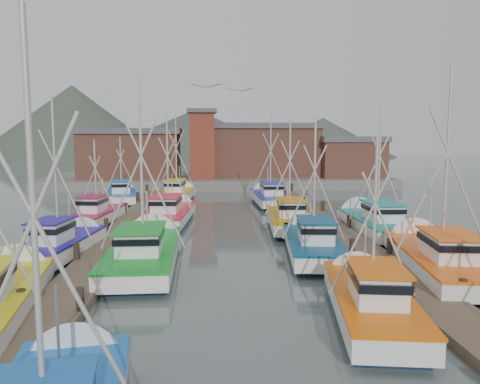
{
  "coord_description": "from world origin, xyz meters",
  "views": [
    {
      "loc": [
        -1.52,
        -25.24,
        6.51
      ],
      "look_at": [
        0.81,
        7.02,
        2.6
      ],
      "focal_mm": 35.0,
      "sensor_mm": 36.0,
      "label": 1
    }
  ],
  "objects": [
    {
      "name": "shed_left",
      "position": [
        -11.0,
        35.0,
        4.34
      ],
      "size": [
        12.72,
        8.48,
        6.2
      ],
      "color": "#572F27",
      "rests_on": "quay"
    },
    {
      "name": "boat_7",
      "position": [
        9.45,
        -4.08,
        0.69
      ],
      "size": [
        4.51,
        10.27,
        10.64
      ],
      "rotation": [
        0.0,
        0.0,
        -0.15
      ],
      "color": "#101D36",
      "rests_on": "ground"
    },
    {
      "name": "shed_right",
      "position": [
        17.0,
        34.0,
        3.84
      ],
      "size": [
        8.48,
        6.36,
        5.2
      ],
      "color": "#572F27",
      "rests_on": "quay"
    },
    {
      "name": "boat_10",
      "position": [
        -9.44,
        9.64,
        0.68
      ],
      "size": [
        3.36,
        8.03,
        6.8
      ],
      "rotation": [
        0.0,
        0.0,
        -0.13
      ],
      "color": "#101D36",
      "rests_on": "ground"
    },
    {
      "name": "boat_9",
      "position": [
        4.26,
        7.12,
        0.68
      ],
      "size": [
        3.4,
        8.96,
        8.41
      ],
      "rotation": [
        0.0,
        0.0,
        -0.08
      ],
      "color": "#101D36",
      "rests_on": "ground"
    },
    {
      "name": "ground",
      "position": [
        0.0,
        0.0,
        0.0
      ],
      "size": [
        260.0,
        260.0,
        0.0
      ],
      "primitive_type": "plane",
      "color": "#475551",
      "rests_on": "ground"
    },
    {
      "name": "boat_6",
      "position": [
        -9.24,
        0.08,
        0.68
      ],
      "size": [
        3.64,
        8.26,
        9.13
      ],
      "rotation": [
        0.0,
        0.0,
        -0.13
      ],
      "color": "#101D36",
      "rests_on": "ground"
    },
    {
      "name": "distant_hills",
      "position": [
        -12.76,
        122.59,
        0.0
      ],
      "size": [
        175.0,
        140.0,
        42.0
      ],
      "color": "#424D40",
      "rests_on": "ground"
    },
    {
      "name": "boat_4",
      "position": [
        -4.64,
        -1.81,
        0.69
      ],
      "size": [
        4.11,
        10.12,
        10.13
      ],
      "rotation": [
        0.0,
        0.0,
        0.01
      ],
      "color": "#101D36",
      "rests_on": "ground"
    },
    {
      "name": "quay",
      "position": [
        0.0,
        37.0,
        0.6
      ],
      "size": [
        44.0,
        16.0,
        1.2
      ],
      "primitive_type": "cube",
      "color": "slate",
      "rests_on": "ground"
    },
    {
      "name": "boat_13",
      "position": [
        4.43,
        18.58,
        0.68
      ],
      "size": [
        3.67,
        9.07,
        9.13
      ],
      "rotation": [
        0.0,
        0.0,
        0.02
      ],
      "color": "#101D36",
      "rests_on": "ground"
    },
    {
      "name": "lookout_tower",
      "position": [
        -2.0,
        33.0,
        5.55
      ],
      "size": [
        3.6,
        3.6,
        8.5
      ],
      "color": "maroon",
      "rests_on": "quay"
    },
    {
      "name": "boat_11",
      "position": [
        9.77,
        5.25,
        0.68
      ],
      "size": [
        3.81,
        9.61,
        9.23
      ],
      "rotation": [
        0.0,
        0.0,
        -0.02
      ],
      "color": "#101D36",
      "rests_on": "ground"
    },
    {
      "name": "boat_1",
      "position": [
        4.26,
        -9.38,
        0.68
      ],
      "size": [
        3.68,
        8.45,
        7.17
      ],
      "rotation": [
        0.0,
        0.0,
        -0.15
      ],
      "color": "#101D36",
      "rests_on": "ground"
    },
    {
      "name": "dock_left",
      "position": [
        -7.0,
        4.04,
        0.21
      ],
      "size": [
        2.3,
        46.0,
        1.5
      ],
      "color": "brown",
      "rests_on": "ground"
    },
    {
      "name": "shed_center",
      "position": [
        6.0,
        37.0,
        4.69
      ],
      "size": [
        14.84,
        9.54,
        6.9
      ],
      "color": "#572F27",
      "rests_on": "quay"
    },
    {
      "name": "boat_8",
      "position": [
        -4.26,
        9.69,
        0.68
      ],
      "size": [
        3.78,
        9.7,
        8.76
      ],
      "rotation": [
        0.0,
        0.0,
        -0.09
      ],
      "color": "#101D36",
      "rests_on": "ground"
    },
    {
      "name": "gull_far",
      "position": [
        0.4,
        1.73,
        9.07
      ],
      "size": [
        1.55,
        0.66,
        0.24
      ],
      "rotation": [
        0.0,
        0.0,
        -0.31
      ],
      "color": "gray",
      "rests_on": "ground"
    },
    {
      "name": "dock_right",
      "position": [
        7.0,
        4.04,
        0.21
      ],
      "size": [
        2.3,
        46.0,
        1.5
      ],
      "color": "brown",
      "rests_on": "ground"
    },
    {
      "name": "boat_12",
      "position": [
        -4.37,
        21.51,
        0.68
      ],
      "size": [
        3.8,
        8.82,
        9.67
      ],
      "rotation": [
        0.0,
        0.0,
        -0.11
      ],
      "color": "#101D36",
      "rests_on": "ground"
    },
    {
      "name": "boat_5",
      "position": [
        4.2,
        -0.58,
        0.68
      ],
      "size": [
        3.56,
        8.88,
        8.18
      ],
      "rotation": [
        0.0,
        0.0,
        -0.11
      ],
      "color": "#101D36",
      "rests_on": "ground"
    },
    {
      "name": "gull_near",
      "position": [
        -1.5,
        -0.51,
        9.05
      ],
      "size": [
        1.55,
        0.64,
        0.24
      ],
      "rotation": [
        0.0,
        0.0,
        -0.21
      ],
      "color": "gray",
      "rests_on": "ground"
    },
    {
      "name": "boat_14",
      "position": [
        -9.89,
        21.36,
        0.68
      ],
      "size": [
        3.96,
        9.01,
        7.08
      ],
      "rotation": [
        0.0,
        0.0,
        0.16
      ],
      "color": "#101D36",
      "rests_on": "ground"
    }
  ]
}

